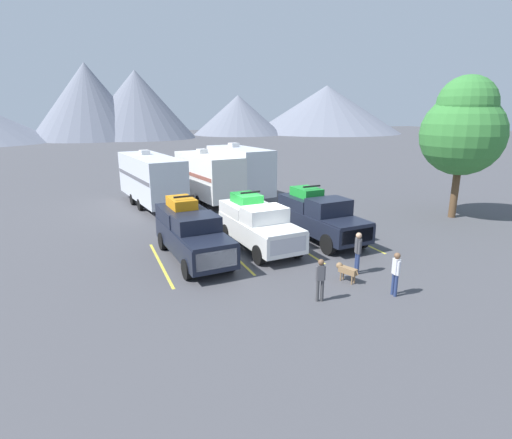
{
  "coord_description": "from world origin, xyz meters",
  "views": [
    {
      "loc": [
        -7.3,
        -16.59,
        6.31
      ],
      "look_at": [
        0.0,
        0.8,
        1.2
      ],
      "focal_mm": 28.23,
      "sensor_mm": 36.0,
      "label": 1
    }
  ],
  "objects_px": {
    "dog": "(346,270)",
    "person_a": "(396,271)",
    "pickup_truck_b": "(258,224)",
    "pickup_truck_c": "(320,216)",
    "camper_trailer_c": "(240,170)",
    "camper_trailer_a": "(151,177)",
    "camper_trailer_b": "(209,175)",
    "pickup_truck_a": "(191,232)",
    "person_b": "(320,277)",
    "person_c": "(358,250)"
  },
  "relations": [
    {
      "from": "pickup_truck_a",
      "to": "pickup_truck_b",
      "type": "height_order",
      "value": "pickup_truck_a"
    },
    {
      "from": "person_b",
      "to": "pickup_truck_c",
      "type": "bearing_deg",
      "value": 58.9
    },
    {
      "from": "camper_trailer_c",
      "to": "person_c",
      "type": "height_order",
      "value": "camper_trailer_c"
    },
    {
      "from": "camper_trailer_a",
      "to": "dog",
      "type": "height_order",
      "value": "camper_trailer_a"
    },
    {
      "from": "camper_trailer_c",
      "to": "person_a",
      "type": "relative_size",
      "value": 4.69
    },
    {
      "from": "pickup_truck_b",
      "to": "camper_trailer_a",
      "type": "height_order",
      "value": "camper_trailer_a"
    },
    {
      "from": "person_c",
      "to": "dog",
      "type": "height_order",
      "value": "person_c"
    },
    {
      "from": "pickup_truck_c",
      "to": "camper_trailer_b",
      "type": "xyz_separation_m",
      "value": [
        -2.73,
        10.31,
        0.73
      ]
    },
    {
      "from": "pickup_truck_b",
      "to": "camper_trailer_a",
      "type": "distance_m",
      "value": 11.36
    },
    {
      "from": "pickup_truck_a",
      "to": "camper_trailer_a",
      "type": "xyz_separation_m",
      "value": [
        0.0,
        11.03,
        0.76
      ]
    },
    {
      "from": "pickup_truck_b",
      "to": "dog",
      "type": "height_order",
      "value": "pickup_truck_b"
    },
    {
      "from": "pickup_truck_b",
      "to": "dog",
      "type": "distance_m",
      "value": 5.23
    },
    {
      "from": "pickup_truck_a",
      "to": "pickup_truck_b",
      "type": "bearing_deg",
      "value": 2.91
    },
    {
      "from": "camper_trailer_a",
      "to": "person_b",
      "type": "relative_size",
      "value": 6.02
    },
    {
      "from": "person_c",
      "to": "dog",
      "type": "distance_m",
      "value": 1.12
    },
    {
      "from": "pickup_truck_a",
      "to": "person_a",
      "type": "bearing_deg",
      "value": -48.92
    },
    {
      "from": "camper_trailer_a",
      "to": "camper_trailer_c",
      "type": "xyz_separation_m",
      "value": [
        6.36,
        -0.16,
        0.16
      ]
    },
    {
      "from": "pickup_truck_b",
      "to": "pickup_truck_c",
      "type": "xyz_separation_m",
      "value": [
        3.37,
        -0.02,
        0.05
      ]
    },
    {
      "from": "pickup_truck_c",
      "to": "dog",
      "type": "relative_size",
      "value": 5.87
    },
    {
      "from": "pickup_truck_b",
      "to": "camper_trailer_a",
      "type": "bearing_deg",
      "value": 106.53
    },
    {
      "from": "pickup_truck_b",
      "to": "camper_trailer_b",
      "type": "distance_m",
      "value": 10.34
    },
    {
      "from": "pickup_truck_b",
      "to": "person_c",
      "type": "xyz_separation_m",
      "value": [
        2.42,
        -4.47,
        -0.19
      ]
    },
    {
      "from": "camper_trailer_a",
      "to": "person_b",
      "type": "distance_m",
      "value": 17.16
    },
    {
      "from": "camper_trailer_c",
      "to": "person_b",
      "type": "xyz_separation_m",
      "value": [
        -3.37,
        -16.7,
        -1.23
      ]
    },
    {
      "from": "pickup_truck_b",
      "to": "camper_trailer_b",
      "type": "bearing_deg",
      "value": 86.45
    },
    {
      "from": "pickup_truck_a",
      "to": "camper_trailer_a",
      "type": "bearing_deg",
      "value": 89.99
    },
    {
      "from": "pickup_truck_b",
      "to": "camper_trailer_c",
      "type": "xyz_separation_m",
      "value": [
        3.14,
        10.7,
        0.94
      ]
    },
    {
      "from": "pickup_truck_a",
      "to": "dog",
      "type": "relative_size",
      "value": 6.22
    },
    {
      "from": "camper_trailer_c",
      "to": "camper_trailer_b",
      "type": "bearing_deg",
      "value": -170.73
    },
    {
      "from": "pickup_truck_c",
      "to": "dog",
      "type": "distance_m",
      "value": 5.3
    },
    {
      "from": "dog",
      "to": "camper_trailer_c",
      "type": "bearing_deg",
      "value": 84.22
    },
    {
      "from": "camper_trailer_c",
      "to": "person_b",
      "type": "distance_m",
      "value": 17.08
    },
    {
      "from": "camper_trailer_b",
      "to": "camper_trailer_c",
      "type": "distance_m",
      "value": 2.54
    },
    {
      "from": "pickup_truck_a",
      "to": "pickup_truck_c",
      "type": "relative_size",
      "value": 1.06
    },
    {
      "from": "camper_trailer_a",
      "to": "person_a",
      "type": "height_order",
      "value": "camper_trailer_a"
    },
    {
      "from": "pickup_truck_b",
      "to": "person_c",
      "type": "relative_size",
      "value": 3.16
    },
    {
      "from": "camper_trailer_c",
      "to": "person_c",
      "type": "relative_size",
      "value": 4.39
    },
    {
      "from": "pickup_truck_b",
      "to": "camper_trailer_b",
      "type": "height_order",
      "value": "camper_trailer_b"
    },
    {
      "from": "pickup_truck_a",
      "to": "person_a",
      "type": "distance_m",
      "value": 8.59
    },
    {
      "from": "dog",
      "to": "person_a",
      "type": "bearing_deg",
      "value": -63.1
    },
    {
      "from": "camper_trailer_b",
      "to": "person_b",
      "type": "relative_size",
      "value": 5.2
    },
    {
      "from": "camper_trailer_a",
      "to": "camper_trailer_b",
      "type": "distance_m",
      "value": 3.91
    },
    {
      "from": "dog",
      "to": "person_c",
      "type": "bearing_deg",
      "value": 28.52
    },
    {
      "from": "pickup_truck_a",
      "to": "dog",
      "type": "height_order",
      "value": "pickup_truck_a"
    },
    {
      "from": "pickup_truck_a",
      "to": "pickup_truck_b",
      "type": "relative_size",
      "value": 1.08
    },
    {
      "from": "camper_trailer_c",
      "to": "person_a",
      "type": "distance_m",
      "value": 17.39
    },
    {
      "from": "pickup_truck_b",
      "to": "person_a",
      "type": "bearing_deg",
      "value": -70.0
    },
    {
      "from": "pickup_truck_c",
      "to": "camper_trailer_c",
      "type": "xyz_separation_m",
      "value": [
        -0.23,
        10.72,
        0.89
      ]
    },
    {
      "from": "camper_trailer_b",
      "to": "person_c",
      "type": "height_order",
      "value": "camper_trailer_b"
    },
    {
      "from": "person_a",
      "to": "dog",
      "type": "distance_m",
      "value": 1.96
    }
  ]
}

